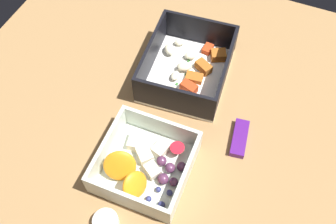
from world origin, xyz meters
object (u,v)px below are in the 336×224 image
object	(u,v)px
fruit_bowl	(145,165)
paper_cup_liner	(106,222)
pasta_container	(188,67)
candy_bar	(240,138)

from	to	relation	value
fruit_bowl	paper_cup_liner	world-z (taller)	fruit_bowl
pasta_container	fruit_bowl	world-z (taller)	pasta_container
pasta_container	paper_cup_liner	bearing A→B (deg)	-6.67
pasta_container	candy_bar	bearing A→B (deg)	48.16
fruit_bowl	pasta_container	bearing A→B (deg)	-177.60
pasta_container	fruit_bowl	bearing A→B (deg)	-2.85
candy_bar	paper_cup_liner	xyz separation A→B (cm)	(21.62, -14.17, 0.25)
candy_bar	fruit_bowl	bearing A→B (deg)	-47.95
fruit_bowl	candy_bar	size ratio (longest dim) A/B	2.08
pasta_container	fruit_bowl	distance (cm)	21.22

